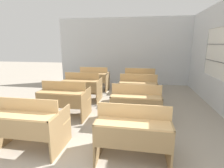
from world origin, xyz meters
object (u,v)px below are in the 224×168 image
Objects in this scene: bench_front_right at (133,131)px; bench_second_left at (65,99)px; bench_front_left at (30,123)px; bench_back_left at (94,78)px; bench_back_right at (140,80)px; bench_third_left at (83,86)px; bench_second_right at (136,103)px; bench_third_right at (138,89)px.

bench_second_left is at bearing 142.10° from bench_front_right.
bench_second_left is at bearing 89.93° from bench_front_left.
bench_front_right is (1.75, 0.01, 0.00)m from bench_front_left.
bench_back_left and bench_back_right have the same top height.
bench_back_left is (0.00, 4.05, 0.00)m from bench_front_left.
bench_third_left is 1.00× the size of bench_back_right.
bench_third_left is (0.00, 2.71, 0.00)m from bench_front_left.
bench_third_right is (0.01, 1.37, 0.00)m from bench_second_right.
bench_third_left is at bearing -143.11° from bench_back_right.
bench_front_left is 2.20m from bench_second_right.
bench_third_left is 1.34m from bench_back_left.
bench_second_left is at bearing -123.66° from bench_back_right.
bench_second_right is 1.00× the size of bench_third_right.
bench_third_right is at bearing 57.04° from bench_front_left.
bench_second_right and bench_third_right have the same top height.
bench_second_right is 1.00× the size of bench_back_right.
bench_back_right is (1.78, 1.34, 0.00)m from bench_third_left.
bench_third_right is at bearing 0.20° from bench_third_left.
bench_third_left is at bearing 141.99° from bench_second_right.
bench_front_right is at bearing -89.79° from bench_second_right.
bench_third_left is (-0.00, 1.34, 0.00)m from bench_second_left.
bench_second_left is 1.75m from bench_second_right.
bench_front_left is 3.23m from bench_third_right.
bench_third_right is at bearing -90.95° from bench_back_right.
bench_third_right is (1.76, 1.34, 0.00)m from bench_second_left.
bench_third_left is (-1.75, 1.37, 0.00)m from bench_second_right.
bench_second_left and bench_third_right have the same top height.
bench_second_right is 1.00× the size of bench_third_left.
bench_second_right and bench_third_left have the same top height.
bench_front_right and bench_third_left have the same top height.
bench_front_left is 4.05m from bench_back_left.
bench_third_right is 1.33m from bench_back_right.
bench_front_right is 1.00× the size of bench_third_right.
bench_front_right is at bearing -90.14° from bench_third_right.
bench_back_right is (0.03, 2.70, 0.00)m from bench_second_right.
bench_third_right is (1.76, 0.01, 0.00)m from bench_third_left.
bench_back_right is (0.03, 4.04, 0.00)m from bench_front_right.
bench_third_right is at bearing -37.27° from bench_back_left.
bench_second_right and bench_back_right have the same top height.
bench_second_left is 2.68m from bench_back_left.
bench_second_left is 1.34m from bench_third_left.
bench_front_right is at bearing 0.26° from bench_front_left.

